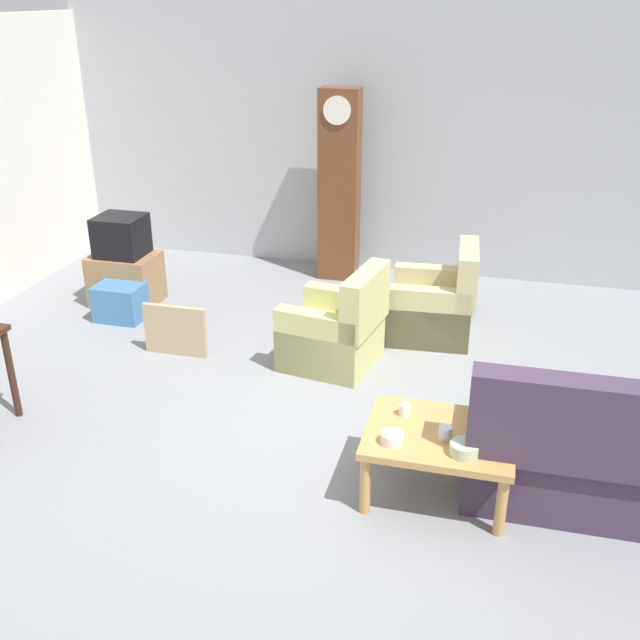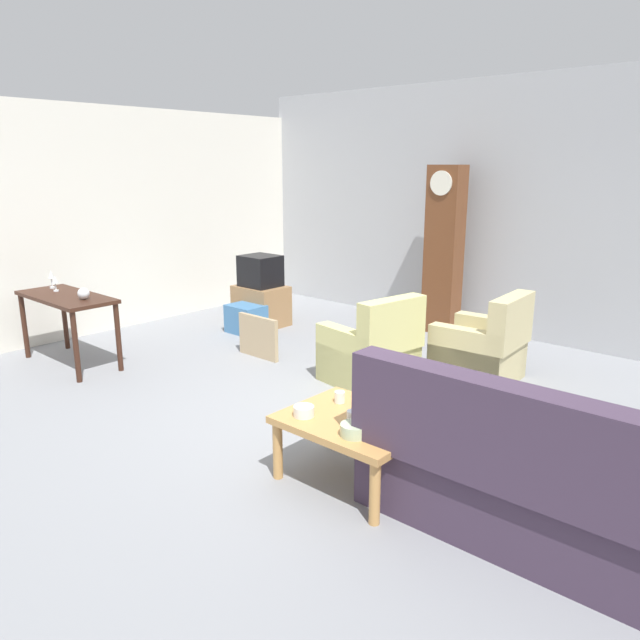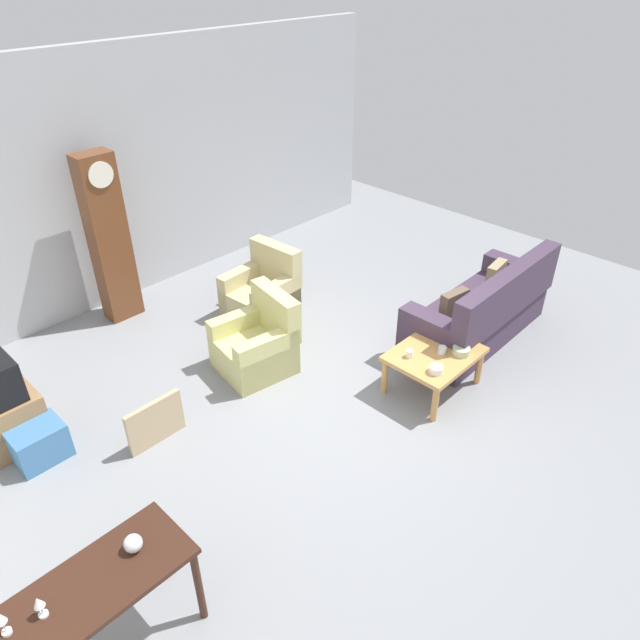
% 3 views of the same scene
% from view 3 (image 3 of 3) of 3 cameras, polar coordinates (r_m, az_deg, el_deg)
% --- Properties ---
extents(ground_plane, '(10.40, 10.40, 0.00)m').
position_cam_3_polar(ground_plane, '(6.46, 1.81, -6.92)').
color(ground_plane, gray).
extents(garage_door_wall, '(8.40, 0.16, 3.20)m').
position_cam_3_polar(garage_door_wall, '(8.22, -17.38, 13.54)').
color(garage_door_wall, '#ADAFB5').
rests_on(garage_door_wall, ground_plane).
extents(couch_floral, '(2.11, 0.90, 1.04)m').
position_cam_3_polar(couch_floral, '(7.36, 15.44, 0.70)').
color(couch_floral, '#423347').
rests_on(couch_floral, ground_plane).
extents(armchair_olive_near, '(0.91, 0.88, 0.92)m').
position_cam_3_polar(armchair_olive_near, '(6.65, -6.16, -2.47)').
color(armchair_olive_near, '#CCC67A').
rests_on(armchair_olive_near, ground_plane).
extents(armchair_olive_far, '(0.84, 0.81, 0.92)m').
position_cam_3_polar(armchair_olive_far, '(7.60, -5.64, 2.52)').
color(armchair_olive_far, tan).
rests_on(armchair_olive_far, ground_plane).
extents(coffee_table_wood, '(0.96, 0.76, 0.47)m').
position_cam_3_polar(coffee_table_wood, '(6.37, 11.12, -3.62)').
color(coffee_table_wood, tan).
rests_on(coffee_table_wood, ground_plane).
extents(console_table_dark, '(1.30, 0.56, 0.78)m').
position_cam_3_polar(console_table_dark, '(4.32, -21.36, -23.97)').
color(console_table_dark, '#381E14').
rests_on(console_table_dark, ground_plane).
extents(grandfather_clock, '(0.44, 0.30, 2.15)m').
position_cam_3_polar(grandfather_clock, '(7.66, -19.94, 7.42)').
color(grandfather_clock, brown).
rests_on(grandfather_clock, ground_plane).
extents(tv_stand_cabinet, '(0.68, 0.52, 0.55)m').
position_cam_3_polar(tv_stand_cabinet, '(6.43, -28.52, -8.85)').
color(tv_stand_cabinet, '#997047').
rests_on(tv_stand_cabinet, ground_plane).
extents(framed_picture_leaning, '(0.60, 0.05, 0.48)m').
position_cam_3_polar(framed_picture_leaning, '(5.94, -15.80, -9.60)').
color(framed_picture_leaning, tan).
rests_on(framed_picture_leaning, ground_plane).
extents(storage_box_blue, '(0.47, 0.37, 0.37)m').
position_cam_3_polar(storage_box_blue, '(6.19, -25.77, -10.80)').
color(storage_box_blue, teal).
rests_on(storage_box_blue, ground_plane).
extents(glass_dome_cloche, '(0.12, 0.12, 0.12)m').
position_cam_3_polar(glass_dome_cloche, '(4.26, -17.81, -20.08)').
color(glass_dome_cloche, silver).
rests_on(glass_dome_cloche, console_table_dark).
extents(cup_white_porcelain, '(0.08, 0.08, 0.08)m').
position_cam_3_polar(cup_white_porcelain, '(6.20, 8.76, -3.27)').
color(cup_white_porcelain, white).
rests_on(cup_white_porcelain, coffee_table_wood).
extents(cup_blue_rimmed, '(0.08, 0.08, 0.08)m').
position_cam_3_polar(cup_blue_rimmed, '(6.31, 11.86, -2.89)').
color(cup_blue_rimmed, silver).
rests_on(cup_blue_rimmed, coffee_table_wood).
extents(bowl_white_stacked, '(0.14, 0.14, 0.07)m').
position_cam_3_polar(bowl_white_stacked, '(6.03, 11.28, -4.78)').
color(bowl_white_stacked, white).
rests_on(bowl_white_stacked, coffee_table_wood).
extents(bowl_shallow_green, '(0.18, 0.18, 0.08)m').
position_cam_3_polar(bowl_shallow_green, '(6.35, 13.65, -2.94)').
color(bowl_shallow_green, '#B2C69E').
rests_on(bowl_shallow_green, coffee_table_wood).
extents(wine_glass_tall, '(0.06, 0.06, 0.21)m').
position_cam_3_polar(wine_glass_tall, '(4.13, -28.79, -24.31)').
color(wine_glass_tall, silver).
rests_on(wine_glass_tall, console_table_dark).
extents(wine_glass_mid, '(0.06, 0.06, 0.17)m').
position_cam_3_polar(wine_glass_mid, '(4.13, -25.80, -23.74)').
color(wine_glass_mid, silver).
rests_on(wine_glass_mid, console_table_dark).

